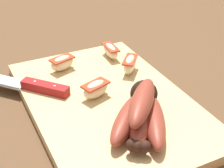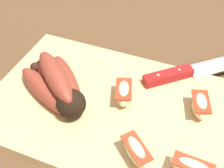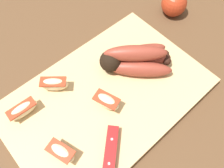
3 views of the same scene
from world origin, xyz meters
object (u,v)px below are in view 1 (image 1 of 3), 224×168
(apple_wedge_near, at_px, (62,63))
(apple_wedge_extra, at_px, (130,64))
(apple_wedge_far, at_px, (111,51))
(apple_wedge_middle, at_px, (96,89))
(banana_bunch, at_px, (141,113))
(chefs_knife, at_px, (24,84))

(apple_wedge_near, bearing_deg, apple_wedge_extra, 60.43)
(apple_wedge_far, bearing_deg, apple_wedge_extra, 4.33)
(apple_wedge_middle, bearing_deg, apple_wedge_extra, 118.52)
(banana_bunch, height_order, apple_wedge_far, banana_bunch)
(banana_bunch, relative_size, apple_wedge_near, 2.64)
(apple_wedge_far, bearing_deg, apple_wedge_middle, -35.54)
(apple_wedge_near, bearing_deg, apple_wedge_middle, 9.49)
(chefs_knife, xyz_separation_m, apple_wedge_extra, (0.04, 0.22, 0.01))
(banana_bunch, distance_m, apple_wedge_extra, 0.19)
(banana_bunch, distance_m, apple_wedge_near, 0.25)
(chefs_knife, height_order, apple_wedge_near, apple_wedge_near)
(chefs_knife, bearing_deg, apple_wedge_extra, 79.92)
(chefs_knife, xyz_separation_m, apple_wedge_near, (-0.03, 0.09, 0.01))
(banana_bunch, bearing_deg, apple_wedge_middle, -163.40)
(apple_wedge_middle, height_order, apple_wedge_far, apple_wedge_middle)
(chefs_knife, height_order, apple_wedge_middle, apple_wedge_middle)
(banana_bunch, relative_size, apple_wedge_middle, 2.58)
(banana_bunch, height_order, apple_wedge_middle, banana_bunch)
(banana_bunch, xyz_separation_m, apple_wedge_middle, (-0.11, -0.03, -0.01))
(banana_bunch, bearing_deg, apple_wedge_far, 165.45)
(chefs_knife, xyz_separation_m, apple_wedge_middle, (0.10, 0.11, 0.01))
(banana_bunch, distance_m, apple_wedge_far, 0.26)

